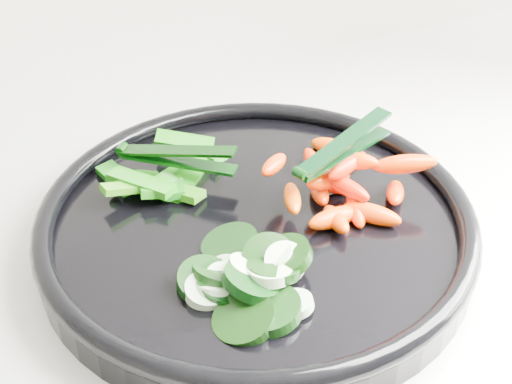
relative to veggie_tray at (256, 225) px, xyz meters
name	(u,v)px	position (x,y,z in m)	size (l,w,h in m)	color
veggie_tray	(256,225)	(0.00, 0.00, 0.00)	(0.38, 0.38, 0.04)	black
cucumber_pile	(246,279)	(-0.04, -0.07, 0.01)	(0.12, 0.14, 0.04)	black
carrot_pile	(344,184)	(0.08, -0.01, 0.02)	(0.15, 0.16, 0.05)	#FC3F00
pepper_pile	(165,176)	(-0.05, 0.09, 0.01)	(0.13, 0.11, 0.03)	#09610F
tong_carrot	(341,149)	(0.08, 0.00, 0.05)	(0.11, 0.05, 0.02)	black
tong_pepper	(174,156)	(-0.04, 0.09, 0.03)	(0.10, 0.08, 0.02)	black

